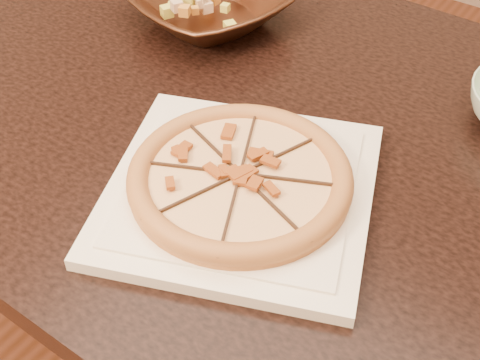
{
  "coord_description": "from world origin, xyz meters",
  "views": [
    {
      "loc": [
        0.49,
        -0.59,
        1.36
      ],
      "look_at": [
        0.15,
        -0.08,
        0.78
      ],
      "focal_mm": 50.0,
      "sensor_mm": 36.0,
      "label": 1
    }
  ],
  "objects": [
    {
      "name": "pizza",
      "position": [
        0.15,
        -0.08,
        0.78
      ],
      "size": [
        0.28,
        0.28,
        0.03
      ],
      "color": "#CC7A3A",
      "rests_on": "plate"
    },
    {
      "name": "plate",
      "position": [
        0.15,
        -0.08,
        0.76
      ],
      "size": [
        0.43,
        0.43,
        0.02
      ],
      "color": "white",
      "rests_on": "dining_table"
    },
    {
      "name": "dining_table",
      "position": [
        0.05,
        0.08,
        0.65
      ],
      "size": [
        1.41,
        0.93,
        0.75
      ],
      "color": "black",
      "rests_on": "floor"
    },
    {
      "name": "bronze_bowl",
      "position": [
        -0.14,
        0.25,
        0.78
      ],
      "size": [
        0.34,
        0.34,
        0.07
      ],
      "primitive_type": "imported",
      "rotation": [
        0.0,
        0.0,
        -0.29
      ],
      "color": "brown",
      "rests_on": "dining_table"
    }
  ]
}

